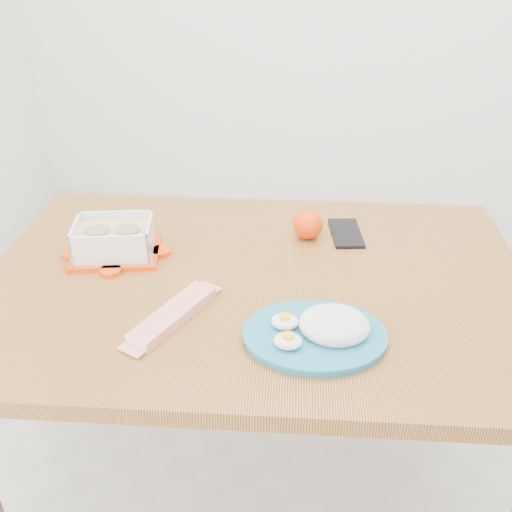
# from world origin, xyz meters

# --- Properties ---
(ground) EXTENTS (3.50, 3.50, 0.00)m
(ground) POSITION_xyz_m (0.00, 0.00, 0.00)
(ground) COLOR #B7B7B2
(ground) RESTS_ON ground
(dining_table) EXTENTS (1.33, 0.95, 0.75)m
(dining_table) POSITION_xyz_m (-0.20, -0.17, 0.66)
(dining_table) COLOR #AA7530
(dining_table) RESTS_ON ground
(food_container) EXTENTS (0.24, 0.20, 0.09)m
(food_container) POSITION_xyz_m (-0.56, -0.12, 0.79)
(food_container) COLOR #E33F06
(food_container) RESTS_ON dining_table
(orange_fruit) EXTENTS (0.08, 0.08, 0.08)m
(orange_fruit) POSITION_xyz_m (-0.10, 0.04, 0.79)
(orange_fruit) COLOR #F43904
(orange_fruit) RESTS_ON dining_table
(rice_plate) EXTENTS (0.31, 0.31, 0.08)m
(rice_plate) POSITION_xyz_m (-0.04, -0.37, 0.78)
(rice_plate) COLOR teal
(rice_plate) RESTS_ON dining_table
(candy_bar) EXTENTS (0.14, 0.23, 0.02)m
(candy_bar) POSITION_xyz_m (-0.35, -0.35, 0.76)
(candy_bar) COLOR red
(candy_bar) RESTS_ON dining_table
(smartphone) EXTENTS (0.10, 0.16, 0.01)m
(smartphone) POSITION_xyz_m (0.00, 0.07, 0.75)
(smartphone) COLOR black
(smartphone) RESTS_ON dining_table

